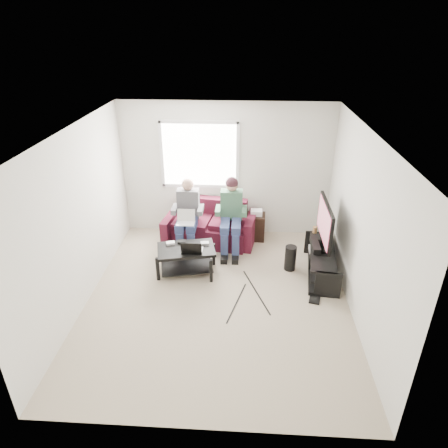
# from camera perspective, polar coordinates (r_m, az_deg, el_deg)

# --- Properties ---
(floor) EXTENTS (4.50, 4.50, 0.00)m
(floor) POSITION_cam_1_polar(r_m,az_deg,el_deg) (6.33, -0.91, -10.52)
(floor) COLOR tan
(floor) RESTS_ON ground
(ceiling) EXTENTS (4.50, 4.50, 0.00)m
(ceiling) POSITION_cam_1_polar(r_m,az_deg,el_deg) (5.17, -1.13, 12.97)
(ceiling) COLOR white
(ceiling) RESTS_ON wall_back
(wall_back) EXTENTS (4.50, 0.00, 4.50)m
(wall_back) POSITION_cam_1_polar(r_m,az_deg,el_deg) (7.70, 0.28, 7.65)
(wall_back) COLOR silver
(wall_back) RESTS_ON floor
(wall_front) EXTENTS (4.50, 0.00, 4.50)m
(wall_front) POSITION_cam_1_polar(r_m,az_deg,el_deg) (3.78, -3.73, -15.67)
(wall_front) COLOR silver
(wall_front) RESTS_ON floor
(wall_left) EXTENTS (0.00, 4.50, 4.50)m
(wall_left) POSITION_cam_1_polar(r_m,az_deg,el_deg) (6.11, -20.07, 0.55)
(wall_left) COLOR silver
(wall_left) RESTS_ON floor
(wall_right) EXTENTS (0.00, 4.50, 4.50)m
(wall_right) POSITION_cam_1_polar(r_m,az_deg,el_deg) (5.84, 18.97, -0.52)
(wall_right) COLOR silver
(wall_right) RESTS_ON floor
(window) EXTENTS (1.48, 0.04, 1.28)m
(window) POSITION_cam_1_polar(r_m,az_deg,el_deg) (7.63, -3.53, 9.80)
(window) COLOR white
(window) RESTS_ON wall_back
(sofa) EXTENTS (1.81, 1.00, 0.80)m
(sofa) POSITION_cam_1_polar(r_m,az_deg,el_deg) (7.71, -1.88, -0.41)
(sofa) COLOR #4C1323
(sofa) RESTS_ON floor
(person_left) EXTENTS (0.40, 0.70, 1.32)m
(person_left) POSITION_cam_1_polar(r_m,az_deg,el_deg) (7.32, -5.24, 1.59)
(person_left) COLOR navy
(person_left) RESTS_ON sofa
(person_right) EXTENTS (0.40, 0.71, 1.37)m
(person_right) POSITION_cam_1_polar(r_m,az_deg,el_deg) (7.24, 1.03, 1.92)
(person_right) COLOR navy
(person_right) RESTS_ON sofa
(laptop_silver) EXTENTS (0.37, 0.30, 0.24)m
(laptop_silver) POSITION_cam_1_polar(r_m,az_deg,el_deg) (7.12, -5.51, 0.54)
(laptop_silver) COLOR silver
(laptop_silver) RESTS_ON person_left
(coffee_table) EXTENTS (1.05, 0.77, 0.47)m
(coffee_table) POSITION_cam_1_polar(r_m,az_deg,el_deg) (6.76, -5.41, -4.36)
(coffee_table) COLOR black
(coffee_table) RESTS_ON floor
(laptop_black) EXTENTS (0.38, 0.30, 0.24)m
(laptop_black) POSITION_cam_1_polar(r_m,az_deg,el_deg) (6.55, -4.57, -2.95)
(laptop_black) COLOR black
(laptop_black) RESTS_ON coffee_table
(controller_a) EXTENTS (0.16, 0.13, 0.04)m
(controller_a) POSITION_cam_1_polar(r_m,az_deg,el_deg) (6.83, -7.64, -2.72)
(controller_a) COLOR silver
(controller_a) RESTS_ON coffee_table
(controller_b) EXTENTS (0.15, 0.11, 0.04)m
(controller_b) POSITION_cam_1_polar(r_m,az_deg,el_deg) (6.85, -6.07, -2.53)
(controller_b) COLOR black
(controller_b) RESTS_ON coffee_table
(controller_c) EXTENTS (0.15, 0.11, 0.04)m
(controller_c) POSITION_cam_1_polar(r_m,az_deg,el_deg) (6.78, -2.77, -2.77)
(controller_c) COLOR gray
(controller_c) RESTS_ON coffee_table
(tv_stand) EXTENTS (0.57, 1.39, 0.45)m
(tv_stand) POSITION_cam_1_polar(r_m,az_deg,el_deg) (6.97, 13.73, -5.46)
(tv_stand) COLOR black
(tv_stand) RESTS_ON floor
(tv) EXTENTS (0.12, 1.10, 0.81)m
(tv) POSITION_cam_1_polar(r_m,az_deg,el_deg) (6.71, 14.23, 0.09)
(tv) COLOR black
(tv) RESTS_ON tv_stand
(soundbar) EXTENTS (0.12, 0.50, 0.10)m
(soundbar) POSITION_cam_1_polar(r_m,az_deg,el_deg) (6.88, 12.89, -2.92)
(soundbar) COLOR black
(soundbar) RESTS_ON tv_stand
(drink_cup) EXTENTS (0.08, 0.08, 0.12)m
(drink_cup) POSITION_cam_1_polar(r_m,az_deg,el_deg) (7.35, 12.86, -0.80)
(drink_cup) COLOR #9C6F43
(drink_cup) RESTS_ON tv_stand
(console_white) EXTENTS (0.30, 0.22, 0.06)m
(console_white) POSITION_cam_1_polar(r_m,az_deg,el_deg) (6.60, 14.32, -6.83)
(console_white) COLOR silver
(console_white) RESTS_ON tv_stand
(console_grey) EXTENTS (0.34, 0.26, 0.08)m
(console_grey) POSITION_cam_1_polar(r_m,az_deg,el_deg) (7.18, 13.43, -3.66)
(console_grey) COLOR gray
(console_grey) RESTS_ON tv_stand
(console_black) EXTENTS (0.38, 0.30, 0.07)m
(console_black) POSITION_cam_1_polar(r_m,az_deg,el_deg) (6.89, 13.86, -5.18)
(console_black) COLOR black
(console_black) RESTS_ON tv_stand
(subwoofer) EXTENTS (0.20, 0.20, 0.45)m
(subwoofer) POSITION_cam_1_polar(r_m,az_deg,el_deg) (6.96, 9.45, -4.82)
(subwoofer) COLOR black
(subwoofer) RESTS_ON floor
(keyboard_floor) EXTENTS (0.28, 0.51, 0.03)m
(keyboard_floor) POSITION_cam_1_polar(r_m,az_deg,el_deg) (6.54, 12.95, -9.76)
(keyboard_floor) COLOR black
(keyboard_floor) RESTS_ON floor
(end_table) EXTENTS (0.35, 0.35, 0.61)m
(end_table) POSITION_cam_1_polar(r_m,az_deg,el_deg) (7.83, 4.57, -0.26)
(end_table) COLOR black
(end_table) RESTS_ON floor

